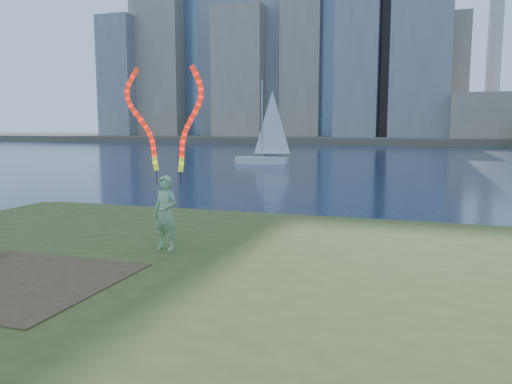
% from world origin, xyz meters
% --- Properties ---
extents(ground, '(320.00, 320.00, 0.00)m').
position_xyz_m(ground, '(0.00, 0.00, 0.00)').
color(ground, '#18243C').
rests_on(ground, ground).
extents(grassy_knoll, '(20.00, 18.00, 0.80)m').
position_xyz_m(grassy_knoll, '(0.00, -2.30, 0.34)').
color(grassy_knoll, '#3C4D1B').
rests_on(grassy_knoll, ground).
extents(dirt_patch, '(3.20, 3.00, 0.02)m').
position_xyz_m(dirt_patch, '(-2.20, -3.20, 0.81)').
color(dirt_patch, '#47331E').
rests_on(dirt_patch, grassy_knoll).
extents(far_shore, '(320.00, 40.00, 1.20)m').
position_xyz_m(far_shore, '(0.00, 95.00, 0.60)').
color(far_shore, '#514B3B').
rests_on(far_shore, ground).
extents(woman_with_ribbons, '(1.96, 0.52, 3.88)m').
position_xyz_m(woman_with_ribbons, '(-0.86, -0.61, 2.25)').
color(woman_with_ribbons, '#22752A').
rests_on(woman_with_ribbons, grassy_knoll).
extents(sailboat, '(4.69, 1.56, 7.09)m').
position_xyz_m(sailboat, '(-8.48, 31.57, 1.22)').
color(sailboat, silver).
rests_on(sailboat, ground).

